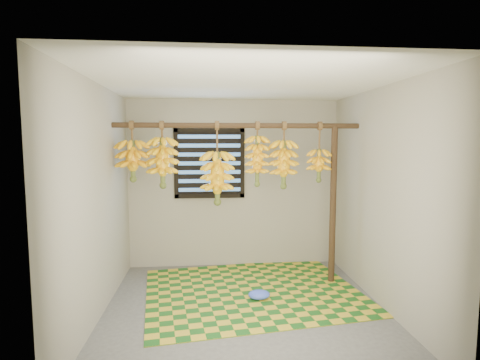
{
  "coord_description": "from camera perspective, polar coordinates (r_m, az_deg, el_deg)",
  "views": [
    {
      "loc": [
        -0.41,
        -3.86,
        1.8
      ],
      "look_at": [
        0.0,
        0.55,
        1.35
      ],
      "focal_mm": 28.0,
      "sensor_mm": 36.0,
      "label": 1
    }
  ],
  "objects": [
    {
      "name": "banana_bunch_e",
      "position": [
        4.67,
        6.67,
        2.42
      ],
      "size": [
        0.33,
        0.33,
        0.82
      ],
      "color": "brown",
      "rests_on": "hanging_pole"
    },
    {
      "name": "ceiling",
      "position": [
        3.93,
        0.77,
        14.67
      ],
      "size": [
        3.0,
        3.0,
        0.01
      ],
      "primitive_type": "cube",
      "color": "silver",
      "rests_on": "wall_back"
    },
    {
      "name": "support_post",
      "position": [
        4.9,
        13.97,
        -3.77
      ],
      "size": [
        0.08,
        0.08,
        2.0
      ],
      "primitive_type": "cylinder",
      "color": "#3E2718",
      "rests_on": "floor"
    },
    {
      "name": "floor",
      "position": [
        4.28,
        0.73,
        -19.14
      ],
      "size": [
        3.0,
        3.0,
        0.01
      ],
      "primitive_type": "cube",
      "color": "#505050",
      "rests_on": "ground"
    },
    {
      "name": "banana_bunch_a",
      "position": [
        4.64,
        -16.03,
        2.86
      ],
      "size": [
        0.37,
        0.37,
        0.71
      ],
      "color": "brown",
      "rests_on": "hanging_pole"
    },
    {
      "name": "banana_bunch_f",
      "position": [
        4.78,
        11.94,
        2.22
      ],
      "size": [
        0.29,
        0.29,
        0.75
      ],
      "color": "brown",
      "rests_on": "hanging_pole"
    },
    {
      "name": "wall_right",
      "position": [
        4.35,
        20.89,
        -2.51
      ],
      "size": [
        0.01,
        3.0,
        2.4
      ],
      "primitive_type": "cube",
      "color": "gray",
      "rests_on": "floor"
    },
    {
      "name": "wall_left",
      "position": [
        4.06,
        -20.94,
        -3.09
      ],
      "size": [
        0.01,
        3.0,
        2.4
      ],
      "primitive_type": "cube",
      "color": "gray",
      "rests_on": "floor"
    },
    {
      "name": "woven_mat",
      "position": [
        4.73,
        1.93,
        -16.52
      ],
      "size": [
        2.75,
        2.32,
        0.01
      ],
      "primitive_type": "cube",
      "rotation": [
        0.0,
        0.0,
        0.13
      ],
      "color": "#1A5418",
      "rests_on": "floor"
    },
    {
      "name": "banana_bunch_d",
      "position": [
        4.61,
        2.64,
        2.95
      ],
      "size": [
        0.28,
        0.28,
        0.79
      ],
      "color": "brown",
      "rests_on": "hanging_pole"
    },
    {
      "name": "banana_bunch_c",
      "position": [
        4.58,
        -3.48,
        0.32
      ],
      "size": [
        0.37,
        0.37,
        1.01
      ],
      "color": "brown",
      "rests_on": "hanging_pole"
    },
    {
      "name": "hanging_pole",
      "position": [
        4.58,
        -0.18,
        8.3
      ],
      "size": [
        3.0,
        0.06,
        0.06
      ],
      "primitive_type": "cylinder",
      "rotation": [
        0.0,
        1.57,
        0.0
      ],
      "color": "#3E2718",
      "rests_on": "wall_left"
    },
    {
      "name": "wall_back",
      "position": [
        5.41,
        -0.94,
        -0.57
      ],
      "size": [
        3.0,
        0.01,
        2.4
      ],
      "primitive_type": "cube",
      "color": "gray",
      "rests_on": "floor"
    },
    {
      "name": "plastic_bag",
      "position": [
        4.48,
        2.93,
        -17.05
      ],
      "size": [
        0.26,
        0.19,
        0.1
      ],
      "primitive_type": "ellipsoid",
      "rotation": [
        0.0,
        0.0,
        -0.02
      ],
      "color": "#3F5BEC",
      "rests_on": "woven_mat"
    },
    {
      "name": "banana_bunch_b",
      "position": [
        4.59,
        -11.71,
        2.65
      ],
      "size": [
        0.35,
        0.35,
        0.79
      ],
      "color": "brown",
      "rests_on": "hanging_pole"
    },
    {
      "name": "window",
      "position": [
        5.34,
        -4.67,
        2.56
      ],
      "size": [
        1.0,
        0.04,
        1.0
      ],
      "color": "black",
      "rests_on": "wall_back"
    }
  ]
}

